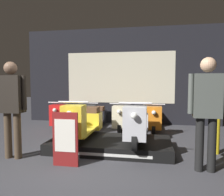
# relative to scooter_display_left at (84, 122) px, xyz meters

# --- Properties ---
(ground_plane) EXTENTS (30.00, 30.00, 0.00)m
(ground_plane) POSITION_rel_scooter_display_left_xyz_m (0.33, -1.07, -0.56)
(ground_plane) COLOR #38383D
(shop_wall_back) EXTENTS (6.57, 0.09, 3.20)m
(shop_wall_back) POSITION_rel_scooter_display_left_xyz_m (0.33, 2.97, 1.04)
(shop_wall_back) COLOR black
(shop_wall_back) RESTS_ON ground_plane
(display_platform) EXTENTS (2.47, 1.24, 0.21)m
(display_platform) POSITION_rel_scooter_display_left_xyz_m (0.56, 0.00, -0.45)
(display_platform) COLOR black
(display_platform) RESTS_ON ground_plane
(scooter_display_left) EXTENTS (0.56, 1.74, 0.85)m
(scooter_display_left) POSITION_rel_scooter_display_left_xyz_m (0.00, 0.00, 0.00)
(scooter_display_left) COLOR black
(scooter_display_left) RESTS_ON display_platform
(scooter_display_right) EXTENTS (0.56, 1.74, 0.85)m
(scooter_display_right) POSITION_rel_scooter_display_left_xyz_m (1.11, 0.00, 0.00)
(scooter_display_right) COLOR black
(scooter_display_right) RESTS_ON display_platform
(scooter_backrow_0) EXTENTS (0.56, 1.74, 0.85)m
(scooter_backrow_0) POSITION_rel_scooter_display_left_xyz_m (-1.18, 1.95, -0.21)
(scooter_backrow_0) COLOR black
(scooter_backrow_0) RESTS_ON ground_plane
(scooter_backrow_1) EXTENTS (0.56, 1.74, 0.85)m
(scooter_backrow_1) POSITION_rel_scooter_display_left_xyz_m (-0.30, 1.95, -0.21)
(scooter_backrow_1) COLOR black
(scooter_backrow_1) RESTS_ON ground_plane
(scooter_backrow_2) EXTENTS (0.56, 1.74, 0.85)m
(scooter_backrow_2) POSITION_rel_scooter_display_left_xyz_m (0.58, 1.95, -0.21)
(scooter_backrow_2) COLOR black
(scooter_backrow_2) RESTS_ON ground_plane
(scooter_backrow_3) EXTENTS (0.56, 1.74, 0.85)m
(scooter_backrow_3) POSITION_rel_scooter_display_left_xyz_m (1.45, 1.95, -0.21)
(scooter_backrow_3) COLOR black
(scooter_backrow_3) RESTS_ON ground_plane
(person_left_browsing) EXTENTS (0.59, 0.24, 1.77)m
(person_left_browsing) POSITION_rel_scooter_display_left_xyz_m (-1.12, -0.81, 0.49)
(person_left_browsing) COLOR #473828
(person_left_browsing) RESTS_ON ground_plane
(person_right_browsing) EXTENTS (0.57, 0.23, 1.79)m
(person_right_browsing) POSITION_rel_scooter_display_left_xyz_m (2.23, -0.81, 0.49)
(person_right_browsing) COLOR black
(person_right_browsing) RESTS_ON ground_plane
(price_sign_board) EXTENTS (0.44, 0.04, 0.91)m
(price_sign_board) POSITION_rel_scooter_display_left_xyz_m (-0.01, -1.00, -0.10)
(price_sign_board) COLOR maroon
(price_sign_board) RESTS_ON ground_plane
(street_bollard) EXTENTS (0.12, 0.12, 1.01)m
(street_bollard) POSITION_rel_scooter_display_left_xyz_m (2.65, 0.12, -0.06)
(street_bollard) COLOR gold
(street_bollard) RESTS_ON ground_plane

